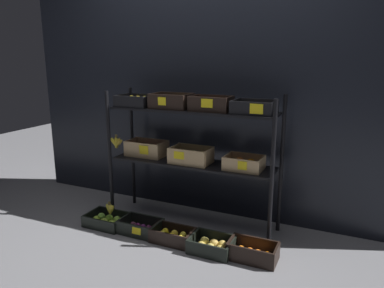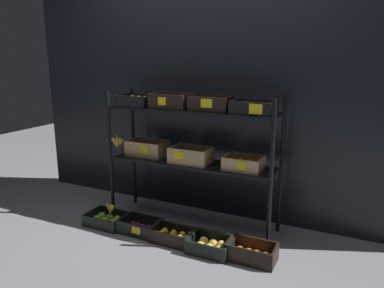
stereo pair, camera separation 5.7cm
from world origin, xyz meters
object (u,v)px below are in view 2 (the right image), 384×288
Objects in this scene: crate_ground_plum at (140,227)px; banana_bunch_loose at (110,208)px; crate_ground_tangerine at (251,254)px; crate_ground_apple_green at (107,220)px; crate_ground_lemon at (172,236)px; crate_ground_apple_gold at (211,246)px; display_rack at (190,134)px.

banana_bunch_loose is at bearing 179.55° from crate_ground_plum.
crate_ground_plum is 0.98m from crate_ground_tangerine.
banana_bunch_loose is (0.04, 0.01, 0.12)m from crate_ground_apple_green.
crate_ground_lemon reaches higher than crate_ground_apple_gold.
crate_ground_plum is 0.67m from crate_ground_apple_gold.
crate_ground_lemon is 2.80× the size of banana_bunch_loose.
crate_ground_apple_gold is (0.36, -0.38, -0.78)m from display_rack.
display_rack is 0.86m from crate_ground_lemon.
crate_ground_lemon is 0.35m from crate_ground_apple_gold.
crate_ground_tangerine is at bearing -0.49° from crate_ground_apple_green.
crate_ground_apple_gold is 0.99m from banana_bunch_loose.
display_rack is 1.08m from crate_ground_apple_green.
crate_ground_plum is at bearing -132.18° from display_rack.
crate_ground_tangerine is (0.32, 0.02, 0.00)m from crate_ground_apple_gold.
display_rack reaches higher than crate_ground_tangerine.
crate_ground_tangerine is at bearing -0.99° from crate_ground_plum.
crate_ground_apple_gold is (0.35, -0.01, -0.00)m from crate_ground_lemon.
crate_ground_tangerine is at bearing -0.86° from banana_bunch_loose.
crate_ground_tangerine is (0.68, -0.36, -0.77)m from display_rack.
crate_ground_tangerine is at bearing -27.90° from display_rack.
banana_bunch_loose reaches higher than crate_ground_tangerine.
crate_ground_apple_green is at bearing 179.51° from crate_ground_tangerine.
banana_bunch_loose reaches higher than crate_ground_plum.
banana_bunch_loose is (-0.64, 0.03, 0.11)m from crate_ground_lemon.
crate_ground_plum is 0.34m from banana_bunch_loose.
crate_ground_tangerine reaches higher than crate_ground_lemon.
crate_ground_tangerine is at bearing 0.82° from crate_ground_lemon.
crate_ground_lemon is at bearing -2.61° from banana_bunch_loose.
crate_ground_lemon is at bearing -1.78° from crate_ground_apple_green.
banana_bunch_loose is at bearing 177.84° from crate_ground_apple_gold.
crate_ground_plum is 1.05× the size of crate_ground_apple_gold.
crate_ground_apple_green is 0.35m from crate_ground_plum.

